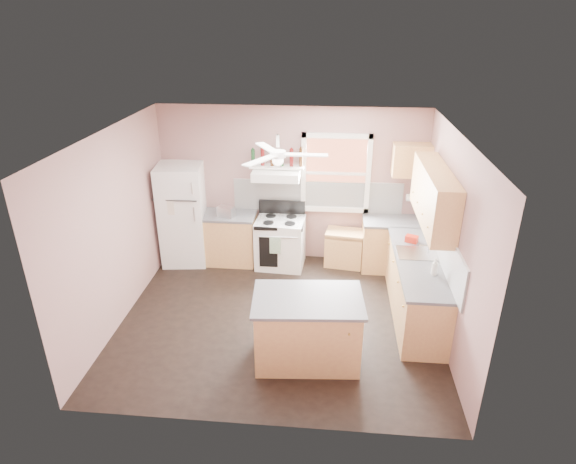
# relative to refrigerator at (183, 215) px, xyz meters

# --- Properties ---
(floor) EXTENTS (4.50, 4.50, 0.00)m
(floor) POSITION_rel_refrigerator_xyz_m (1.85, -1.66, -0.88)
(floor) COLOR black
(floor) RESTS_ON ground
(ceiling) EXTENTS (4.50, 4.50, 0.00)m
(ceiling) POSITION_rel_refrigerator_xyz_m (1.85, -1.66, 1.82)
(ceiling) COLOR white
(ceiling) RESTS_ON ground
(wall_back) EXTENTS (4.50, 0.05, 2.70)m
(wall_back) POSITION_rel_refrigerator_xyz_m (1.85, 0.36, 0.47)
(wall_back) COLOR #8D6763
(wall_back) RESTS_ON ground
(wall_right) EXTENTS (0.05, 4.00, 2.70)m
(wall_right) POSITION_rel_refrigerator_xyz_m (4.13, -1.66, 0.47)
(wall_right) COLOR #8D6763
(wall_right) RESTS_ON ground
(wall_left) EXTENTS (0.05, 4.00, 2.70)m
(wall_left) POSITION_rel_refrigerator_xyz_m (-0.42, -1.66, 0.47)
(wall_left) COLOR #8D6763
(wall_left) RESTS_ON ground
(backsplash_back) EXTENTS (2.90, 0.03, 0.55)m
(backsplash_back) POSITION_rel_refrigerator_xyz_m (2.30, 0.33, 0.29)
(backsplash_back) COLOR white
(backsplash_back) RESTS_ON wall_back
(backsplash_right) EXTENTS (0.03, 2.60, 0.55)m
(backsplash_right) POSITION_rel_refrigerator_xyz_m (4.09, -1.36, 0.29)
(backsplash_right) COLOR white
(backsplash_right) RESTS_ON wall_right
(window_view) EXTENTS (1.00, 0.02, 1.20)m
(window_view) POSITION_rel_refrigerator_xyz_m (2.60, 0.32, 0.72)
(window_view) COLOR brown
(window_view) RESTS_ON wall_back
(window_frame) EXTENTS (1.16, 0.07, 1.36)m
(window_frame) POSITION_rel_refrigerator_xyz_m (2.60, 0.30, 0.72)
(window_frame) COLOR white
(window_frame) RESTS_ON wall_back
(refrigerator) EXTENTS (0.83, 0.81, 1.76)m
(refrigerator) POSITION_rel_refrigerator_xyz_m (0.00, 0.00, 0.00)
(refrigerator) COLOR white
(refrigerator) RESTS_ON floor
(base_cabinet_left) EXTENTS (0.90, 0.60, 0.86)m
(base_cabinet_left) POSITION_rel_refrigerator_xyz_m (0.79, 0.04, -0.45)
(base_cabinet_left) COLOR #BB814E
(base_cabinet_left) RESTS_ON floor
(counter_left) EXTENTS (0.92, 0.62, 0.04)m
(counter_left) POSITION_rel_refrigerator_xyz_m (0.79, 0.04, -0.00)
(counter_left) COLOR #4F4F51
(counter_left) RESTS_ON base_cabinet_left
(toaster) EXTENTS (0.32, 0.24, 0.18)m
(toaster) POSITION_rel_refrigerator_xyz_m (0.78, -0.06, 0.11)
(toaster) COLOR silver
(toaster) RESTS_ON counter_left
(stove) EXTENTS (0.85, 0.69, 0.86)m
(stove) POSITION_rel_refrigerator_xyz_m (1.69, -0.04, -0.45)
(stove) COLOR white
(stove) RESTS_ON floor
(range_hood) EXTENTS (0.78, 0.50, 0.14)m
(range_hood) POSITION_rel_refrigerator_xyz_m (1.62, 0.09, 0.74)
(range_hood) COLOR white
(range_hood) RESTS_ON wall_back
(bottle_shelf) EXTENTS (0.90, 0.26, 0.03)m
(bottle_shelf) POSITION_rel_refrigerator_xyz_m (1.62, 0.21, 0.84)
(bottle_shelf) COLOR white
(bottle_shelf) RESTS_ON range_hood
(cart) EXTENTS (0.69, 0.51, 0.64)m
(cart) POSITION_rel_refrigerator_xyz_m (2.80, 0.09, -0.56)
(cart) COLOR #BB814E
(cart) RESTS_ON floor
(base_cabinet_corner) EXTENTS (1.00, 0.60, 0.86)m
(base_cabinet_corner) POSITION_rel_refrigerator_xyz_m (3.60, 0.04, -0.45)
(base_cabinet_corner) COLOR #BB814E
(base_cabinet_corner) RESTS_ON floor
(base_cabinet_right) EXTENTS (0.60, 2.20, 0.86)m
(base_cabinet_right) POSITION_rel_refrigerator_xyz_m (3.80, -1.36, -0.45)
(base_cabinet_right) COLOR #BB814E
(base_cabinet_right) RESTS_ON floor
(counter_corner) EXTENTS (1.02, 0.62, 0.04)m
(counter_corner) POSITION_rel_refrigerator_xyz_m (3.60, 0.04, -0.00)
(counter_corner) COLOR #4F4F51
(counter_corner) RESTS_ON base_cabinet_corner
(counter_right) EXTENTS (0.62, 2.22, 0.04)m
(counter_right) POSITION_rel_refrigerator_xyz_m (3.79, -1.36, -0.00)
(counter_right) COLOR #4F4F51
(counter_right) RESTS_ON base_cabinet_right
(sink) EXTENTS (0.55, 0.45, 0.03)m
(sink) POSITION_rel_refrigerator_xyz_m (3.79, -1.16, 0.01)
(sink) COLOR silver
(sink) RESTS_ON counter_right
(faucet) EXTENTS (0.03, 0.03, 0.14)m
(faucet) POSITION_rel_refrigerator_xyz_m (3.95, -1.16, 0.09)
(faucet) COLOR silver
(faucet) RESTS_ON sink
(upper_cabinet_right) EXTENTS (0.33, 1.80, 0.76)m
(upper_cabinet_right) POSITION_rel_refrigerator_xyz_m (3.93, -1.16, 0.90)
(upper_cabinet_right) COLOR #BB814E
(upper_cabinet_right) RESTS_ON wall_right
(upper_cabinet_corner) EXTENTS (0.60, 0.33, 0.52)m
(upper_cabinet_corner) POSITION_rel_refrigerator_xyz_m (3.80, 0.17, 1.02)
(upper_cabinet_corner) COLOR #BB814E
(upper_cabinet_corner) RESTS_ON wall_back
(paper_towel) EXTENTS (0.26, 0.12, 0.12)m
(paper_towel) POSITION_rel_refrigerator_xyz_m (3.92, 0.20, 0.37)
(paper_towel) COLOR white
(paper_towel) RESTS_ON wall_back
(island) EXTENTS (1.33, 0.90, 0.86)m
(island) POSITION_rel_refrigerator_xyz_m (2.30, -2.50, -0.45)
(island) COLOR #BB814E
(island) RESTS_ON floor
(island_top) EXTENTS (1.41, 0.98, 0.04)m
(island_top) POSITION_rel_refrigerator_xyz_m (2.30, -2.50, -0.00)
(island_top) COLOR #4F4F51
(island_top) RESTS_ON island
(ceiling_fan_hub) EXTENTS (0.20, 0.20, 0.08)m
(ceiling_fan_hub) POSITION_rel_refrigerator_xyz_m (1.85, -1.66, 1.57)
(ceiling_fan_hub) COLOR white
(ceiling_fan_hub) RESTS_ON ceiling
(soap_bottle) EXTENTS (0.12, 0.12, 0.24)m
(soap_bottle) POSITION_rel_refrigerator_xyz_m (3.93, -1.77, 0.14)
(soap_bottle) COLOR silver
(soap_bottle) RESTS_ON counter_right
(red_caddy) EXTENTS (0.21, 0.18, 0.10)m
(red_caddy) POSITION_rel_refrigerator_xyz_m (3.77, -0.78, 0.07)
(red_caddy) COLOR red
(red_caddy) RESTS_ON counter_right
(wine_bottles) EXTENTS (0.86, 0.06, 0.31)m
(wine_bottles) POSITION_rel_refrigerator_xyz_m (1.63, 0.21, 1.00)
(wine_bottles) COLOR #143819
(wine_bottles) RESTS_ON bottle_shelf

